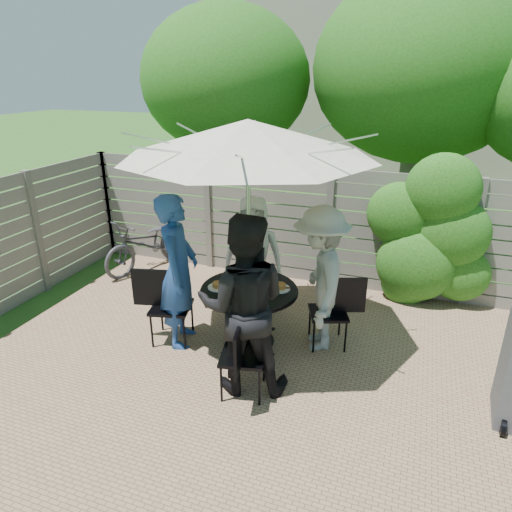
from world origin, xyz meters
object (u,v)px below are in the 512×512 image
(chair_right, at_px, (329,325))
(syrup_jug, at_px, (244,280))
(glass_right, at_px, (271,280))
(bicycle, at_px, (148,243))
(patio_table, at_px, (249,305))
(coffee_cup, at_px, (258,276))
(plate_right, at_px, (279,287))
(person_right, at_px, (320,280))
(glass_front, at_px, (257,293))
(chair_left, at_px, (171,320))
(plate_back, at_px, (251,274))
(chair_back, at_px, (253,289))
(person_back, at_px, (253,256))
(glass_left, at_px, (226,286))
(plate_left, at_px, (219,286))
(chair_front, at_px, (243,371))
(person_left, at_px, (179,272))
(umbrella, at_px, (248,138))
(plate_front, at_px, (247,301))
(person_front, at_px, (243,306))

(chair_right, relative_size, syrup_jug, 5.66)
(glass_right, height_order, bicycle, bicycle)
(patio_table, height_order, coffee_cup, coffee_cup)
(plate_right, bearing_deg, person_right, 16.94)
(plate_right, bearing_deg, glass_front, -117.56)
(chair_left, xyz_separation_m, coffee_cup, (0.96, 0.52, 0.52))
(patio_table, distance_m, plate_back, 0.44)
(chair_back, distance_m, person_back, 0.58)
(glass_left, distance_m, glass_right, 0.56)
(patio_table, relative_size, plate_left, 5.49)
(chair_front, xyz_separation_m, plate_left, (-0.62, 0.82, 0.50))
(chair_right, xyz_separation_m, bicycle, (-3.35, 1.31, 0.18))
(person_back, relative_size, plate_right, 6.36)
(chair_front, height_order, chair_right, chair_front)
(patio_table, bearing_deg, chair_back, 107.04)
(chair_right, xyz_separation_m, plate_left, (-1.27, -0.39, 0.50))
(glass_left, bearing_deg, coffee_cup, 59.03)
(person_left, distance_m, plate_left, 0.50)
(chair_right, bearing_deg, plate_left, -3.64)
(plate_back, distance_m, coffee_cup, 0.18)
(glass_front, relative_size, bicycle, 0.08)
(person_right, bearing_deg, chair_front, -40.73)
(glass_left, xyz_separation_m, syrup_jug, (0.15, 0.21, 0.01))
(umbrella, xyz_separation_m, plate_right, (0.34, 0.10, -1.71))
(plate_right, bearing_deg, syrup_jug, -169.85)
(umbrella, relative_size, chair_back, 3.90)
(chair_left, xyz_separation_m, plate_front, (1.03, -0.06, 0.49))
(person_back, distance_m, chair_left, 1.38)
(glass_right, xyz_separation_m, syrup_jug, (-0.29, -0.15, 0.01))
(glass_right, distance_m, bicycle, 3.02)
(person_right, height_order, glass_front, person_right)
(chair_back, xyz_separation_m, bicycle, (-2.14, 0.67, 0.18))
(patio_table, height_order, person_left, person_left)
(person_front, height_order, plate_left, person_front)
(plate_front, height_order, glass_left, glass_left)
(person_back, height_order, glass_left, person_back)
(chair_right, bearing_deg, plate_front, 16.83)
(plate_front, bearing_deg, chair_left, 176.45)
(person_front, bearing_deg, coffee_cup, -95.44)
(plate_left, relative_size, coffee_cup, 2.17)
(syrup_jug, xyz_separation_m, bicycle, (-2.35, 1.56, -0.38))
(person_left, xyz_separation_m, plate_front, (0.90, -0.10, -0.17))
(chair_front, distance_m, bicycle, 3.70)
(chair_left, distance_m, chair_right, 1.93)
(umbrella, bearing_deg, person_back, 106.94)
(person_right, relative_size, plate_right, 6.78)
(person_front, height_order, bicycle, person_front)
(chair_back, xyz_separation_m, person_back, (0.04, -0.13, 0.56))
(glass_right, bearing_deg, person_front, -88.58)
(patio_table, height_order, person_front, person_front)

